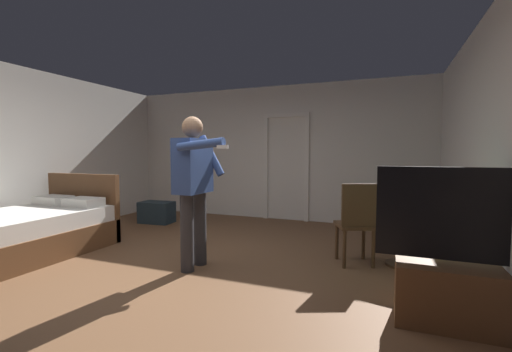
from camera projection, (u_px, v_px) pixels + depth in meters
ground_plane at (173, 272)px, 3.79m from camera, size 7.41×7.41×0.00m
wall_back at (272, 153)px, 6.88m from camera, size 6.37×0.12×2.68m
doorway_frame at (286, 159)px, 6.69m from camera, size 0.93×0.08×2.13m
bed at (29, 231)px, 4.46m from camera, size 1.40×1.97×1.02m
tv_flatscreen at (460, 279)px, 2.57m from camera, size 1.22×0.40×1.24m
side_table at (404, 226)px, 3.97m from camera, size 0.65×0.65×0.70m
laptop at (401, 203)px, 3.93m from camera, size 0.39×0.40×0.16m
bottle_on_table at (418, 201)px, 3.83m from camera, size 0.06×0.06×0.23m
wooden_chair at (357, 220)px, 3.98m from camera, size 0.55×0.55×0.99m
person_blue_shirt at (194, 180)px, 3.86m from camera, size 0.74×0.64×1.76m
suitcase_dark at (157, 212)px, 6.46m from camera, size 0.65×0.43×0.41m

